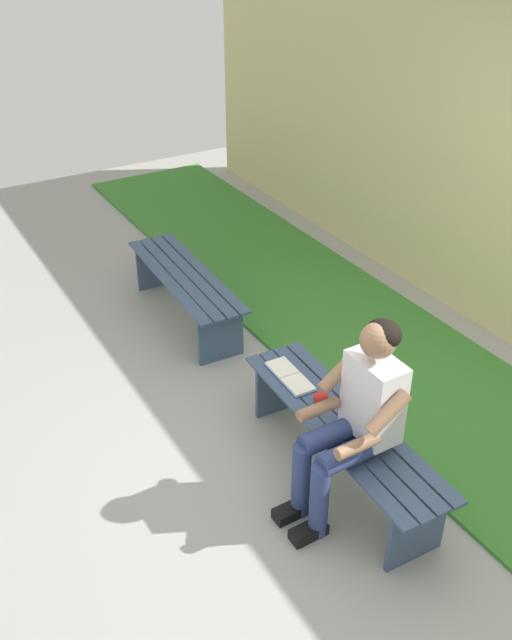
% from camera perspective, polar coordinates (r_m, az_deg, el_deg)
% --- Properties ---
extents(ground_plane, '(10.00, 7.00, 0.04)m').
position_cam_1_polar(ground_plane, '(4.92, -10.63, -9.02)').
color(ground_plane, '#9E9E99').
extents(grass_strip, '(9.00, 1.46, 0.03)m').
position_cam_1_polar(grass_strip, '(5.74, 9.02, -1.77)').
color(grass_strip, '#387A2D').
rests_on(grass_strip, ground).
extents(bench_near, '(1.72, 0.49, 0.44)m').
position_cam_1_polar(bench_near, '(4.32, 6.95, -9.18)').
color(bench_near, '#384C6B').
rests_on(bench_near, ground).
extents(bench_far, '(1.60, 0.49, 0.44)m').
position_cam_1_polar(bench_far, '(5.85, -5.80, 2.84)').
color(bench_far, '#384C6B').
rests_on(bench_far, ground).
extents(person_seated, '(0.50, 0.69, 1.25)m').
position_cam_1_polar(person_seated, '(3.92, 8.08, -7.69)').
color(person_seated, silver).
rests_on(person_seated, ground).
extents(apple, '(0.09, 0.09, 0.09)m').
position_cam_1_polar(apple, '(4.33, 5.29, -6.35)').
color(apple, red).
rests_on(apple, bench_near).
extents(book_open, '(0.42, 0.18, 0.02)m').
position_cam_1_polar(book_open, '(4.55, 2.78, -4.64)').
color(book_open, white).
rests_on(book_open, bench_near).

